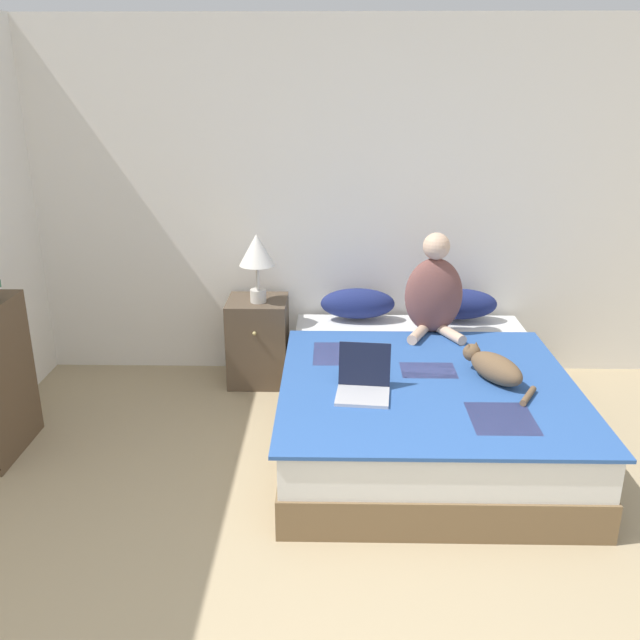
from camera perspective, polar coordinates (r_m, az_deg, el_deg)
wall_back at (r=4.97m, az=0.35°, el=9.76°), size 5.21×0.05×2.55m
bed at (r=4.26m, az=8.54°, el=-6.98°), size 1.70×2.10×0.47m
pillow_near at (r=4.94m, az=3.19°, el=1.39°), size 0.54×0.23×0.22m
pillow_far at (r=5.02m, az=11.68°, el=1.32°), size 0.54×0.23×0.22m
person_sitting at (r=4.67m, az=9.57°, el=2.34°), size 0.40×0.38×0.70m
cat_tabby at (r=4.05m, az=14.43°, el=-3.86°), size 0.37×0.56×0.17m
laptop_open at (r=3.78m, az=3.66°, el=-5.46°), size 0.32×0.33×0.26m
nightstand at (r=4.99m, az=-5.22°, el=-1.75°), size 0.43×0.44×0.63m
table_lamp at (r=4.74m, az=-5.34°, el=5.60°), size 0.25×0.25×0.49m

